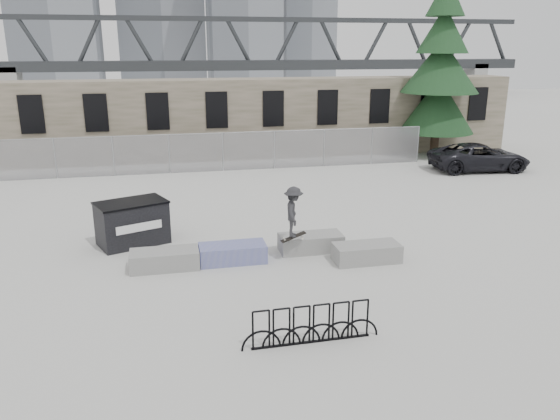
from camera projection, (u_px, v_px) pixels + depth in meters
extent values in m
plane|color=#BCBCB7|center=(269.00, 256.00, 17.01)|extent=(120.00, 120.00, 0.00)
cube|color=#685F4C|center=(215.00, 119.00, 31.57)|extent=(36.00, 2.50, 4.50)
cube|color=black|center=(32.00, 114.00, 28.26)|extent=(1.20, 0.12, 2.00)
cube|color=black|center=(96.00, 113.00, 28.91)|extent=(1.20, 0.12, 2.00)
cube|color=black|center=(158.00, 111.00, 29.55)|extent=(1.20, 0.12, 2.00)
cube|color=black|center=(217.00, 110.00, 30.20)|extent=(1.20, 0.12, 2.00)
cube|color=black|center=(273.00, 109.00, 30.84)|extent=(1.20, 0.12, 2.00)
cube|color=black|center=(328.00, 107.00, 31.49)|extent=(1.20, 0.12, 2.00)
cube|color=black|center=(380.00, 106.00, 32.13)|extent=(1.20, 0.12, 2.00)
cube|color=black|center=(430.00, 105.00, 32.78)|extent=(1.20, 0.12, 2.00)
cube|color=black|center=(478.00, 104.00, 33.42)|extent=(1.20, 0.12, 2.00)
cylinder|color=gray|center=(55.00, 159.00, 26.76)|extent=(0.06, 0.06, 2.00)
cylinder|color=gray|center=(113.00, 156.00, 27.31)|extent=(0.06, 0.06, 2.00)
cylinder|color=gray|center=(169.00, 154.00, 27.87)|extent=(0.06, 0.06, 2.00)
cylinder|color=gray|center=(223.00, 152.00, 28.42)|extent=(0.06, 0.06, 2.00)
cylinder|color=gray|center=(274.00, 150.00, 28.98)|extent=(0.06, 0.06, 2.00)
cylinder|color=gray|center=(324.00, 148.00, 29.53)|extent=(0.06, 0.06, 2.00)
cylinder|color=gray|center=(372.00, 146.00, 30.08)|extent=(0.06, 0.06, 2.00)
cylinder|color=gray|center=(418.00, 144.00, 30.64)|extent=(0.06, 0.06, 2.00)
cube|color=#99999E|center=(223.00, 152.00, 28.42)|extent=(22.00, 0.02, 2.00)
cylinder|color=gray|center=(222.00, 133.00, 28.13)|extent=(22.00, 0.04, 0.04)
cube|color=gray|center=(165.00, 259.00, 16.03)|extent=(2.00, 0.90, 0.55)
cube|color=#2D471E|center=(164.00, 253.00, 15.97)|extent=(1.76, 0.66, 0.10)
cube|color=#363EA4|center=(233.00, 253.00, 16.52)|extent=(2.00, 0.90, 0.55)
cube|color=#2D471E|center=(232.00, 246.00, 16.46)|extent=(1.76, 0.66, 0.10)
cube|color=gray|center=(311.00, 243.00, 17.40)|extent=(2.00, 0.90, 0.55)
cube|color=#2D471E|center=(311.00, 236.00, 17.34)|extent=(1.76, 0.66, 0.10)
cube|color=gray|center=(367.00, 253.00, 16.55)|extent=(2.00, 0.90, 0.55)
cube|color=#2D471E|center=(367.00, 246.00, 16.49)|extent=(1.76, 0.66, 0.10)
cube|color=black|center=(132.00, 224.00, 17.92)|extent=(2.46, 1.99, 1.39)
cube|color=black|center=(131.00, 203.00, 17.71)|extent=(2.53, 2.06, 0.06)
cube|color=white|center=(139.00, 227.00, 17.38)|extent=(1.40, 0.57, 0.27)
cube|color=black|center=(311.00, 342.00, 12.05)|extent=(2.70, 0.10, 0.04)
torus|color=black|center=(261.00, 330.00, 11.68)|extent=(0.89, 0.06, 0.89)
torus|color=black|center=(281.00, 328.00, 11.78)|extent=(0.89, 0.06, 0.89)
torus|color=black|center=(302.00, 325.00, 11.88)|extent=(0.89, 0.06, 0.89)
torus|color=black|center=(321.00, 323.00, 11.98)|extent=(0.89, 0.06, 0.89)
torus|color=black|center=(341.00, 321.00, 12.07)|extent=(0.89, 0.06, 0.89)
torus|color=black|center=(360.00, 319.00, 12.17)|extent=(0.89, 0.06, 0.89)
cylinder|color=#38281E|center=(435.00, 135.00, 32.49)|extent=(0.50, 0.50, 2.45)
cone|color=black|center=(438.00, 105.00, 31.98)|extent=(4.31, 4.31, 3.20)
cone|color=black|center=(441.00, 66.00, 31.34)|extent=(4.47, 4.47, 3.00)
cone|color=black|center=(444.00, 29.00, 30.77)|extent=(2.95, 2.95, 2.60)
cube|color=slate|center=(306.00, 0.00, 106.87)|extent=(10.00, 10.00, 30.00)
cube|color=#2D3033|center=(263.00, 65.00, 69.36)|extent=(70.00, 3.00, 1.20)
cube|color=#2D3033|center=(263.00, 19.00, 67.78)|extent=(70.00, 0.60, 0.60)
cube|color=gray|center=(12.00, 84.00, 63.89)|extent=(2.00, 3.00, 4.00)
cube|color=gray|center=(475.00, 78.00, 75.98)|extent=(2.00, 3.00, 4.00)
imported|color=black|center=(479.00, 157.00, 28.62)|extent=(5.32, 2.78, 1.43)
imported|color=#2A292C|center=(294.00, 212.00, 16.35)|extent=(0.78, 1.10, 1.54)
cube|color=black|center=(293.00, 237.00, 16.58)|extent=(0.80, 0.31, 0.25)
cylinder|color=beige|center=(285.00, 240.00, 16.47)|extent=(0.06, 0.03, 0.06)
cylinder|color=beige|center=(284.00, 238.00, 16.60)|extent=(0.06, 0.03, 0.06)
cylinder|color=beige|center=(303.00, 239.00, 16.58)|extent=(0.06, 0.03, 0.06)
cylinder|color=beige|center=(302.00, 237.00, 16.71)|extent=(0.06, 0.03, 0.06)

